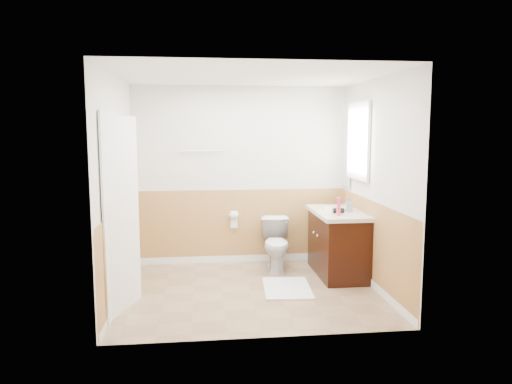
{
  "coord_description": "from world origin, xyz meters",
  "views": [
    {
      "loc": [
        -0.57,
        -5.51,
        1.91
      ],
      "look_at": [
        0.1,
        0.25,
        1.15
      ],
      "focal_mm": 34.06,
      "sensor_mm": 36.0,
      "label": 1
    }
  ],
  "objects": [
    {
      "name": "hair_dryer_handle",
      "position": [
        1.13,
        0.45,
        0.86
      ],
      "size": [
        0.03,
        0.03,
        0.07
      ],
      "primitive_type": "cylinder",
      "color": "black",
      "rests_on": "countertop"
    },
    {
      "name": "sink_basin",
      "position": [
        1.21,
        0.68,
        0.86
      ],
      "size": [
        0.36,
        0.36,
        0.02
      ],
      "primitive_type": "cylinder",
      "color": "white",
      "rests_on": "countertop"
    },
    {
      "name": "bath_mat",
      "position": [
        0.45,
        0.02,
        0.01
      ],
      "size": [
        0.6,
        0.84,
        0.02
      ],
      "primitive_type": "cube",
      "rotation": [
        0.0,
        0.0,
        -0.07
      ],
      "color": "white",
      "rests_on": "floor"
    },
    {
      "name": "door_knob",
      "position": [
        -1.34,
        -0.12,
        0.95
      ],
      "size": [
        0.06,
        0.06,
        0.06
      ],
      "primitive_type": "sphere",
      "color": "silver",
      "rests_on": "door"
    },
    {
      "name": "toilet",
      "position": [
        0.45,
        0.86,
        0.35
      ],
      "size": [
        0.43,
        0.7,
        0.69
      ],
      "primitive_type": "imported",
      "rotation": [
        0.0,
        0.0,
        -0.07
      ],
      "color": "silver",
      "rests_on": "floor"
    },
    {
      "name": "vanity_cabinet",
      "position": [
        1.21,
        0.53,
        0.4
      ],
      "size": [
        0.55,
        1.1,
        0.8
      ],
      "primitive_type": "cube",
      "color": "black",
      "rests_on": "floor"
    },
    {
      "name": "wainscot_front",
      "position": [
        0.0,
        -1.29,
        0.5
      ],
      "size": [
        3.0,
        0.0,
        3.0
      ],
      "primitive_type": "plane",
      "rotation": [
        -1.57,
        0.0,
        0.0
      ],
      "color": "tan",
      "rests_on": "floor"
    },
    {
      "name": "wall_right",
      "position": [
        1.5,
        0.0,
        1.25
      ],
      "size": [
        0.0,
        3.0,
        3.0
      ],
      "primitive_type": "plane",
      "rotation": [
        1.57,
        0.0,
        -1.57
      ],
      "color": "silver",
      "rests_on": "floor"
    },
    {
      "name": "wall_back",
      "position": [
        0.0,
        1.3,
        1.25
      ],
      "size": [
        3.0,
        0.0,
        3.0
      ],
      "primitive_type": "plane",
      "rotation": [
        1.57,
        0.0,
        0.0
      ],
      "color": "silver",
      "rests_on": "floor"
    },
    {
      "name": "faucet",
      "position": [
        1.39,
        0.68,
        0.92
      ],
      "size": [
        0.02,
        0.02,
        0.14
      ],
      "primitive_type": "cylinder",
      "color": "silver",
      "rests_on": "countertop"
    },
    {
      "name": "vanity_knob_left",
      "position": [
        0.91,
        0.43,
        0.55
      ],
      "size": [
        0.03,
        0.03,
        0.03
      ],
      "primitive_type": "sphere",
      "color": "silver",
      "rests_on": "vanity_cabinet"
    },
    {
      "name": "tp_roll",
      "position": [
        -0.1,
        1.23,
        0.7
      ],
      "size": [
        0.1,
        0.11,
        0.11
      ],
      "primitive_type": "cylinder",
      "rotation": [
        0.0,
        1.57,
        0.0
      ],
      "color": "white",
      "rests_on": "tp_holder_bar"
    },
    {
      "name": "vanity_knob_right",
      "position": [
        0.91,
        0.63,
        0.55
      ],
      "size": [
        0.03,
        0.03,
        0.03
      ],
      "primitive_type": "sphere",
      "color": "silver",
      "rests_on": "vanity_cabinet"
    },
    {
      "name": "tp_holder_bar",
      "position": [
        -0.1,
        1.23,
        0.7
      ],
      "size": [
        0.14,
        0.02,
        0.02
      ],
      "primitive_type": "cylinder",
      "rotation": [
        0.0,
        1.57,
        0.0
      ],
      "color": "silver",
      "rests_on": "wall_back"
    },
    {
      "name": "countertop",
      "position": [
        1.2,
        0.53,
        0.83
      ],
      "size": [
        0.6,
        1.15,
        0.05
      ],
      "primitive_type": "cube",
      "color": "silver",
      "rests_on": "vanity_cabinet"
    },
    {
      "name": "soap_dispenser",
      "position": [
        1.33,
        0.47,
        0.94
      ],
      "size": [
        0.09,
        0.09,
        0.18
      ],
      "primitive_type": "imported",
      "rotation": [
        0.0,
        0.0,
        -0.11
      ],
      "color": "gray",
      "rests_on": "countertop"
    },
    {
      "name": "towel_bar",
      "position": [
        -0.55,
        1.25,
        1.6
      ],
      "size": [
        0.62,
        0.02,
        0.02
      ],
      "primitive_type": "cylinder",
      "rotation": [
        0.0,
        1.57,
        0.0
      ],
      "color": "silver",
      "rests_on": "wall_back"
    },
    {
      "name": "window_glass",
      "position": [
        1.49,
        0.59,
        1.75
      ],
      "size": [
        0.01,
        0.7,
        0.9
      ],
      "primitive_type": "cube",
      "color": "white",
      "rests_on": "wall_right"
    },
    {
      "name": "floor",
      "position": [
        0.0,
        0.0,
        0.0
      ],
      "size": [
        3.0,
        3.0,
        0.0
      ],
      "primitive_type": "plane",
      "color": "#8C7051",
      "rests_on": "ground"
    },
    {
      "name": "wainscot_left",
      "position": [
        -1.49,
        0.0,
        0.5
      ],
      "size": [
        0.0,
        2.6,
        2.6
      ],
      "primitive_type": "plane",
      "rotation": [
        1.57,
        0.0,
        1.57
      ],
      "color": "tan",
      "rests_on": "floor"
    },
    {
      "name": "wall_front",
      "position": [
        0.0,
        -1.3,
        1.25
      ],
      "size": [
        3.0,
        0.0,
        3.0
      ],
      "primitive_type": "plane",
      "rotation": [
        -1.57,
        0.0,
        0.0
      ],
      "color": "silver",
      "rests_on": "floor"
    },
    {
      "name": "wall_left",
      "position": [
        -1.5,
        0.0,
        1.25
      ],
      "size": [
        0.0,
        3.0,
        3.0
      ],
      "primitive_type": "plane",
      "rotation": [
        1.57,
        0.0,
        1.57
      ],
      "color": "silver",
      "rests_on": "floor"
    },
    {
      "name": "lotion_bottle",
      "position": [
        1.11,
        0.19,
        0.96
      ],
      "size": [
        0.05,
        0.05,
        0.22
      ],
      "primitive_type": "cylinder",
      "color": "#D1364C",
      "rests_on": "countertop"
    },
    {
      "name": "ceiling",
      "position": [
        0.0,
        0.0,
        2.5
      ],
      "size": [
        3.0,
        3.0,
        0.0
      ],
      "primitive_type": "plane",
      "rotation": [
        3.14,
        0.0,
        0.0
      ],
      "color": "white",
      "rests_on": "floor"
    },
    {
      "name": "door",
      "position": [
        -1.4,
        -0.45,
        1.02
      ],
      "size": [
        0.29,
        0.78,
        2.04
      ],
      "primitive_type": "cube",
      "rotation": [
        0.0,
        0.0,
        -0.31
      ],
      "color": "white",
      "rests_on": "wall_left"
    },
    {
      "name": "mirror_panel",
      "position": [
        1.48,
        1.1,
        1.55
      ],
      "size": [
        0.02,
        0.35,
        0.9
      ],
      "primitive_type": "cube",
      "color": "silver",
      "rests_on": "wall_right"
    },
    {
      "name": "window_frame",
      "position": [
        1.47,
        0.59,
        1.75
      ],
      "size": [
        0.04,
        0.8,
        1.0
      ],
      "primitive_type": "cube",
      "color": "white",
      "rests_on": "wall_right"
    },
    {
      "name": "wainscot_back",
      "position": [
        0.0,
        1.29,
        0.5
      ],
      "size": [
        3.0,
        0.0,
        3.0
      ],
      "primitive_type": "plane",
      "rotation": [
        1.57,
        0.0,
        0.0
      ],
      "color": "tan",
      "rests_on": "floor"
    },
    {
      "name": "door_frame",
      "position": [
        -1.48,
        -0.45,
        1.03
      ],
      "size": [
        0.02,
        0.92,
        2.1
      ],
      "primitive_type": "cube",
      "color": "white",
      "rests_on": "wall_left"
    },
    {
      "name": "tp_sheet",
      "position": [
        -0.1,
        1.23,
        0.59
      ],
      "size": [
        0.1,
        0.01,
        0.16
      ],
      "primitive_type": "cube",
      "color": "white",
      "rests_on": "tp_roll"
    },
    {
      "name": "hair_dryer_body",
      "position": [
        1.16,
        0.37,
        0.89
      ],
      "size": [
        0.14,
        0.07,
        0.07
      ],
      "primitive_type": "cylinder",
      "rotation": [
        0.0,
        1.57,
        0.0
      ],
      "color": "black",
      "rests_on": "countertop"
    },
    {
      "name": "wainscot_right",
      "position": [
        1.49,
        0.0,
        0.5
      ],
      "size": [
        0.0,
        2.6,
        2.6
      ],
      "primitive_type": "plane",
      "rotation": [
        1.57,
        0.0,
        -1.57
      ],
      "color": "tan",
      "rests_on": "floor"
    }
  ]
}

